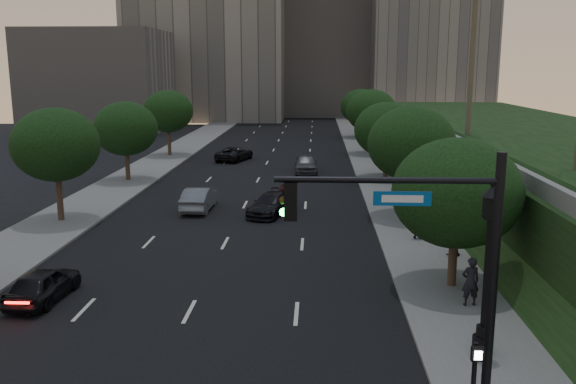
{
  "coord_description": "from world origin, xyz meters",
  "views": [
    {
      "loc": [
        4.67,
        -16.13,
        8.97
      ],
      "look_at": [
        3.46,
        9.92,
        3.6
      ],
      "focal_mm": 38.0,
      "sensor_mm": 36.0,
      "label": 1
    }
  ],
  "objects_px": {
    "street_lamp": "(486,277)",
    "sedan_far_right": "(306,164)",
    "pedestrian_b": "(452,238)",
    "traffic_signal_mast": "(448,285)",
    "sedan_far_left": "(235,154)",
    "sedan_mid_left": "(199,199)",
    "pedestrian_c": "(418,222)",
    "sedan_near_left": "(43,284)",
    "sedan_near_right": "(271,204)",
    "pedestrian_a": "(470,282)"
  },
  "relations": [
    {
      "from": "sedan_mid_left",
      "to": "sedan_far_right",
      "type": "bearing_deg",
      "value": -112.7
    },
    {
      "from": "street_lamp",
      "to": "pedestrian_b",
      "type": "bearing_deg",
      "value": 83.05
    },
    {
      "from": "street_lamp",
      "to": "sedan_far_left",
      "type": "xyz_separation_m",
      "value": [
        -13.19,
        40.4,
        -1.95
      ]
    },
    {
      "from": "street_lamp",
      "to": "sedan_near_left",
      "type": "bearing_deg",
      "value": 165.84
    },
    {
      "from": "sedan_near_right",
      "to": "pedestrian_b",
      "type": "distance_m",
      "value": 12.44
    },
    {
      "from": "sedan_near_left",
      "to": "street_lamp",
      "type": "bearing_deg",
      "value": 169.62
    },
    {
      "from": "traffic_signal_mast",
      "to": "sedan_mid_left",
      "type": "bearing_deg",
      "value": 114.91
    },
    {
      "from": "traffic_signal_mast",
      "to": "sedan_far_left",
      "type": "distance_m",
      "value": 45.45
    },
    {
      "from": "sedan_near_left",
      "to": "pedestrian_b",
      "type": "bearing_deg",
      "value": -156.22
    },
    {
      "from": "traffic_signal_mast",
      "to": "sedan_far_right",
      "type": "bearing_deg",
      "value": 96.39
    },
    {
      "from": "pedestrian_c",
      "to": "pedestrian_a",
      "type": "bearing_deg",
      "value": 94.56
    },
    {
      "from": "pedestrian_a",
      "to": "pedestrian_b",
      "type": "relative_size",
      "value": 1.1
    },
    {
      "from": "sedan_near_left",
      "to": "pedestrian_c",
      "type": "relative_size",
      "value": 2.24
    },
    {
      "from": "sedan_near_left",
      "to": "sedan_far_left",
      "type": "bearing_deg",
      "value": -90.37
    },
    {
      "from": "sedan_far_left",
      "to": "sedan_near_right",
      "type": "height_order",
      "value": "sedan_far_left"
    },
    {
      "from": "sedan_near_left",
      "to": "sedan_near_right",
      "type": "relative_size",
      "value": 0.86
    },
    {
      "from": "sedan_near_right",
      "to": "pedestrian_c",
      "type": "relative_size",
      "value": 2.6
    },
    {
      "from": "sedan_near_left",
      "to": "traffic_signal_mast",
      "type": "bearing_deg",
      "value": 155.28
    },
    {
      "from": "sedan_far_right",
      "to": "pedestrian_b",
      "type": "relative_size",
      "value": 2.77
    },
    {
      "from": "traffic_signal_mast",
      "to": "sedan_far_right",
      "type": "relative_size",
      "value": 1.48
    },
    {
      "from": "pedestrian_a",
      "to": "pedestrian_b",
      "type": "xyz_separation_m",
      "value": [
        0.68,
        6.3,
        -0.09
      ]
    },
    {
      "from": "sedan_near_left",
      "to": "pedestrian_a",
      "type": "distance_m",
      "value": 16.4
    },
    {
      "from": "street_lamp",
      "to": "sedan_far_right",
      "type": "xyz_separation_m",
      "value": [
        -6.14,
        33.83,
        -1.83
      ]
    },
    {
      "from": "sedan_far_left",
      "to": "pedestrian_c",
      "type": "distance_m",
      "value": 30.46
    },
    {
      "from": "sedan_far_right",
      "to": "pedestrian_a",
      "type": "height_order",
      "value": "pedestrian_a"
    },
    {
      "from": "traffic_signal_mast",
      "to": "sedan_far_left",
      "type": "height_order",
      "value": "traffic_signal_mast"
    },
    {
      "from": "traffic_signal_mast",
      "to": "sedan_far_right",
      "type": "distance_m",
      "value": 37.71
    },
    {
      "from": "street_lamp",
      "to": "sedan_near_right",
      "type": "distance_m",
      "value": 20.27
    },
    {
      "from": "sedan_far_left",
      "to": "pedestrian_a",
      "type": "height_order",
      "value": "pedestrian_a"
    },
    {
      "from": "street_lamp",
      "to": "pedestrian_a",
      "type": "relative_size",
      "value": 2.98
    },
    {
      "from": "sedan_near_left",
      "to": "sedan_mid_left",
      "type": "bearing_deg",
      "value": -97.77
    },
    {
      "from": "sedan_mid_left",
      "to": "sedan_far_right",
      "type": "relative_size",
      "value": 0.95
    },
    {
      "from": "pedestrian_b",
      "to": "pedestrian_c",
      "type": "bearing_deg",
      "value": -62.56
    },
    {
      "from": "sedan_near_left",
      "to": "pedestrian_a",
      "type": "xyz_separation_m",
      "value": [
        16.4,
        -0.08,
        0.42
      ]
    },
    {
      "from": "traffic_signal_mast",
      "to": "pedestrian_c",
      "type": "relative_size",
      "value": 3.97
    },
    {
      "from": "pedestrian_b",
      "to": "pedestrian_c",
      "type": "height_order",
      "value": "pedestrian_c"
    },
    {
      "from": "sedan_mid_left",
      "to": "pedestrian_b",
      "type": "distance_m",
      "value": 16.73
    },
    {
      "from": "pedestrian_c",
      "to": "sedan_near_left",
      "type": "bearing_deg",
      "value": 31.13
    },
    {
      "from": "sedan_near_left",
      "to": "pedestrian_a",
      "type": "height_order",
      "value": "pedestrian_a"
    },
    {
      "from": "sedan_far_right",
      "to": "pedestrian_a",
      "type": "bearing_deg",
      "value": -80.05
    },
    {
      "from": "sedan_near_left",
      "to": "sedan_near_right",
      "type": "xyz_separation_m",
      "value": [
        7.82,
        14.52,
        -0.01
      ]
    },
    {
      "from": "sedan_mid_left",
      "to": "sedan_near_right",
      "type": "bearing_deg",
      "value": 169.65
    },
    {
      "from": "pedestrian_b",
      "to": "pedestrian_a",
      "type": "bearing_deg",
      "value": 89.01
    },
    {
      "from": "sedan_far_right",
      "to": "pedestrian_b",
      "type": "xyz_separation_m",
      "value": [
        7.39,
        -23.62,
        0.2
      ]
    },
    {
      "from": "sedan_far_right",
      "to": "pedestrian_c",
      "type": "xyz_separation_m",
      "value": [
        6.25,
        -20.84,
        0.22
      ]
    },
    {
      "from": "sedan_near_left",
      "to": "sedan_far_left",
      "type": "height_order",
      "value": "sedan_far_left"
    },
    {
      "from": "sedan_far_left",
      "to": "sedan_far_right",
      "type": "relative_size",
      "value": 1.04
    },
    {
      "from": "sedan_far_left",
      "to": "pedestrian_c",
      "type": "relative_size",
      "value": 2.8
    },
    {
      "from": "sedan_near_left",
      "to": "sedan_far_left",
      "type": "distance_m",
      "value": 36.5
    },
    {
      "from": "pedestrian_b",
      "to": "sedan_far_left",
      "type": "bearing_deg",
      "value": -59.25
    }
  ]
}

